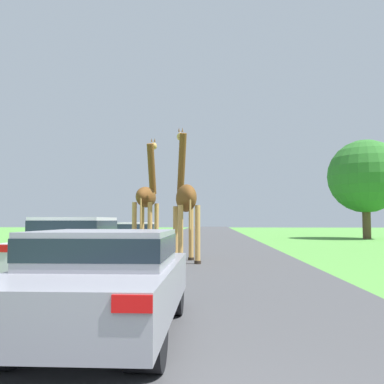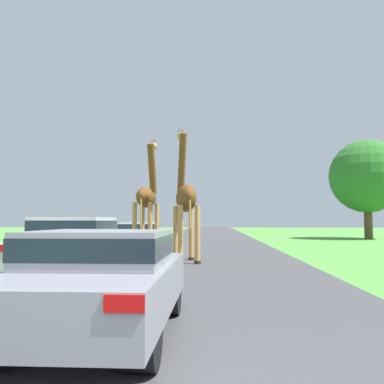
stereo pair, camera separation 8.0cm
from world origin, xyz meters
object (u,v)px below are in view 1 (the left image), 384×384
Objects in this scene: giraffe_near_road at (185,199)px; car_queue_left at (138,235)px; giraffe_companion at (147,199)px; car_queue_right at (75,244)px; car_lead_maroon at (105,278)px; tree_centre_back at (365,176)px.

car_queue_left is (-2.75, 5.89, -1.49)m from giraffe_near_road.
giraffe_companion reaches higher than car_queue_right.
giraffe_near_road is 1.01× the size of giraffe_companion.
giraffe_companion is at bearing -75.30° from car_queue_left.
giraffe_near_road is at bearing -43.23° from giraffe_companion.
car_queue_left is (-2.33, 15.03, -0.01)m from car_lead_maroon.
tree_centre_back reaches higher than car_queue_right.
giraffe_companion is at bearing 78.67° from car_queue_right.
giraffe_companion is at bearing -131.88° from tree_centre_back.
giraffe_companion is 1.27× the size of car_lead_maroon.
giraffe_near_road is 4.68m from car_queue_right.
car_lead_maroon is (1.25, -10.90, -1.59)m from giraffe_companion.
car_queue_right is (-2.31, 5.60, 0.10)m from car_lead_maroon.
car_queue_right is at bearing -97.85° from giraffe_companion.
giraffe_companion is at bearing 96.52° from car_lead_maroon.
giraffe_near_road is 9.27m from car_lead_maroon.
car_queue_right is 1.10× the size of car_queue_left.
giraffe_companion is 22.05m from tree_centre_back.
tree_centre_back is at bearing 37.79° from car_queue_left.
car_lead_maroon is at bearing -81.19° from car_queue_left.
car_queue_left is 0.55× the size of tree_centre_back.
car_lead_maroon is 0.92× the size of car_queue_left.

